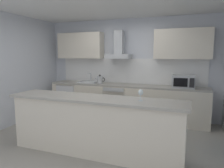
{
  "coord_description": "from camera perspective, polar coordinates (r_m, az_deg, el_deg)",
  "views": [
    {
      "loc": [
        1.61,
        -3.65,
        1.66
      ],
      "look_at": [
        0.04,
        0.47,
        1.05
      ],
      "focal_mm": 33.97,
      "sensor_mm": 36.0,
      "label": 1
    }
  ],
  "objects": [
    {
      "name": "ground",
      "position": [
        4.33,
        -2.75,
        -14.84
      ],
      "size": [
        5.63,
        4.66,
        0.02
      ],
      "primitive_type": "cube",
      "color": "gray"
    },
    {
      "name": "kettle",
      "position": [
        5.63,
        -3.28,
        1.19
      ],
      "size": [
        0.29,
        0.15,
        0.24
      ],
      "color": "#B7BABC",
      "rests_on": "counter_back"
    },
    {
      "name": "backsplash_tile",
      "position": [
        5.72,
        4.49,
        3.54
      ],
      "size": [
        3.94,
        0.02,
        0.66
      ],
      "primitive_type": "cube",
      "color": "white"
    },
    {
      "name": "refrigerator",
      "position": [
        6.19,
        -11.09,
        -3.78
      ],
      "size": [
        0.58,
        0.6,
        0.85
      ],
      "color": "white",
      "rests_on": "ground"
    },
    {
      "name": "wall_left",
      "position": [
        5.42,
        -26.6,
        3.23
      ],
      "size": [
        0.12,
        4.66,
        2.6
      ],
      "primitive_type": "cube",
      "color": "silver",
      "rests_on": "ground"
    },
    {
      "name": "sink",
      "position": [
        5.83,
        -6.24,
        0.62
      ],
      "size": [
        0.5,
        0.4,
        0.26
      ],
      "color": "silver",
      "rests_on": "counter_back"
    },
    {
      "name": "counter_island",
      "position": [
        3.62,
        -4.72,
        -11.04
      ],
      "size": [
        3.0,
        0.64,
        0.96
      ],
      "color": "beige",
      "rests_on": "ground"
    },
    {
      "name": "wine_glass",
      "position": [
        3.25,
        7.75,
        -2.37
      ],
      "size": [
        0.08,
        0.08,
        0.18
      ],
      "color": "silver",
      "rests_on": "counter_island"
    },
    {
      "name": "ceiling",
      "position": [
        4.1,
        -3.01,
        21.24
      ],
      "size": [
        5.63,
        4.66,
        0.02
      ],
      "primitive_type": "cube",
      "color": "white"
    },
    {
      "name": "counter_back",
      "position": [
        5.54,
        3.5,
        -4.75
      ],
      "size": [
        4.08,
        0.6,
        0.9
      ],
      "color": "beige",
      "rests_on": "ground"
    },
    {
      "name": "microwave",
      "position": [
        5.15,
        18.72,
        0.65
      ],
      "size": [
        0.5,
        0.38,
        0.3
      ],
      "color": "#B7BABC",
      "rests_on": "counter_back"
    },
    {
      "name": "oven",
      "position": [
        5.58,
        1.36,
        -4.55
      ],
      "size": [
        0.6,
        0.62,
        0.8
      ],
      "color": "slate",
      "rests_on": "ground"
    },
    {
      "name": "range_hood",
      "position": [
        5.57,
        1.86,
        9.18
      ],
      "size": [
        0.62,
        0.45,
        0.72
      ],
      "color": "#B7BABC"
    },
    {
      "name": "wall_back",
      "position": [
        5.78,
        4.7,
        4.28
      ],
      "size": [
        5.63,
        0.12,
        2.6
      ],
      "primitive_type": "cube",
      "color": "silver",
      "rests_on": "ground"
    },
    {
      "name": "upper_cabinets",
      "position": [
        5.56,
        4.09,
        10.44
      ],
      "size": [
        4.02,
        0.32,
        0.7
      ],
      "color": "beige"
    }
  ]
}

